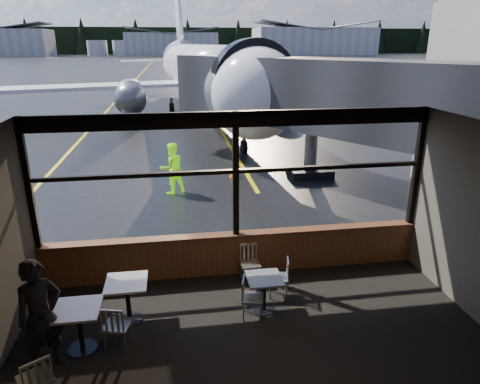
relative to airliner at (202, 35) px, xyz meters
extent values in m
plane|color=black|center=(-1.03, 98.06, -5.24)|extent=(520.00, 520.00, 0.00)
cube|color=black|center=(-1.03, -24.94, -5.23)|extent=(8.00, 6.00, 0.01)
cube|color=#38332D|center=(-1.03, -24.94, -1.74)|extent=(8.00, 6.00, 0.04)
cube|color=#572E1A|center=(-1.03, -21.94, -4.79)|extent=(8.00, 0.28, 0.90)
cube|color=black|center=(-1.03, -21.94, -1.89)|extent=(8.00, 0.18, 0.30)
cube|color=black|center=(-4.98, -21.94, -3.04)|extent=(0.12, 0.12, 2.60)
cube|color=black|center=(-1.03, -21.94, -3.04)|extent=(0.12, 0.12, 2.60)
cube|color=black|center=(2.92, -21.94, -3.04)|extent=(0.12, 0.12, 2.60)
cube|color=black|center=(-1.03, -21.94, -2.94)|extent=(8.00, 0.10, 0.08)
imported|color=black|center=(-4.32, -24.33, -4.33)|extent=(0.79, 0.73, 1.82)
imported|color=#BFF219|center=(-2.34, -16.40, -4.39)|extent=(1.02, 0.94, 1.70)
cone|color=orange|center=(-0.06, -14.92, -4.96)|extent=(0.40, 0.40, 0.55)
cylinder|color=silver|center=(-31.03, 160.06, -2.24)|extent=(8.00, 8.00, 6.00)
cylinder|color=silver|center=(-21.03, 160.06, -2.24)|extent=(8.00, 8.00, 6.00)
cylinder|color=silver|center=(-11.03, 160.06, -2.24)|extent=(8.00, 8.00, 6.00)
cube|color=black|center=(-1.03, 188.06, 0.76)|extent=(360.00, 3.00, 12.00)
camera|label=1|loc=(-2.23, -30.10, -0.51)|focal=32.00mm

